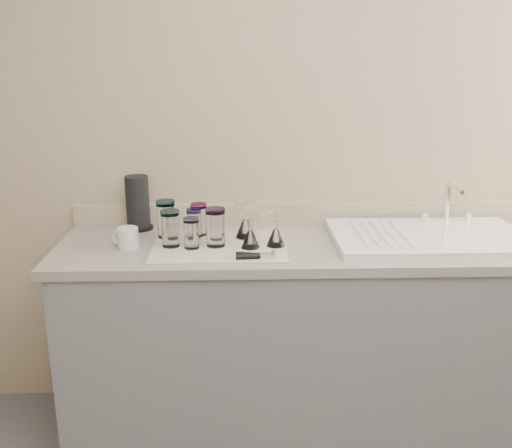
{
  "coord_description": "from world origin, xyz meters",
  "views": [
    {
      "loc": [
        -0.26,
        -1.09,
        1.66
      ],
      "look_at": [
        -0.19,
        1.15,
        1.0
      ],
      "focal_mm": 40.0,
      "sensor_mm": 36.0,
      "label": 1
    }
  ],
  "objects_px": {
    "sink_unit": "(429,237)",
    "white_mug": "(127,238)",
    "tumbler_blue": "(191,233)",
    "tumbler_extra": "(199,219)",
    "tumbler_purple": "(214,223)",
    "goblet_front_right": "(276,235)",
    "goblet_front_left": "(250,237)",
    "paper_towel_roll": "(138,203)",
    "tumbler_magenta": "(170,228)",
    "can_opener": "(256,256)",
    "tumbler_teal": "(166,219)",
    "goblet_back_left": "(246,225)",
    "tumbler_cyan": "(194,223)",
    "tumbler_lavender": "(216,227)"
  },
  "relations": [
    {
      "from": "tumbler_teal",
      "to": "tumbler_cyan",
      "type": "height_order",
      "value": "tumbler_teal"
    },
    {
      "from": "goblet_back_left",
      "to": "paper_towel_roll",
      "type": "xyz_separation_m",
      "value": [
        -0.49,
        0.17,
        0.06
      ]
    },
    {
      "from": "tumbler_lavender",
      "to": "sink_unit",
      "type": "bearing_deg",
      "value": 3.41
    },
    {
      "from": "sink_unit",
      "to": "goblet_front_left",
      "type": "distance_m",
      "value": 0.77
    },
    {
      "from": "tumbler_purple",
      "to": "white_mug",
      "type": "relative_size",
      "value": 1.01
    },
    {
      "from": "tumbler_lavender",
      "to": "goblet_front_left",
      "type": "bearing_deg",
      "value": -11.55
    },
    {
      "from": "sink_unit",
      "to": "tumbler_lavender",
      "type": "distance_m",
      "value": 0.91
    },
    {
      "from": "tumbler_magenta",
      "to": "tumbler_lavender",
      "type": "relative_size",
      "value": 0.95
    },
    {
      "from": "tumbler_cyan",
      "to": "white_mug",
      "type": "relative_size",
      "value": 0.99
    },
    {
      "from": "tumbler_teal",
      "to": "can_opener",
      "type": "xyz_separation_m",
      "value": [
        0.38,
        -0.29,
        -0.07
      ]
    },
    {
      "from": "sink_unit",
      "to": "white_mug",
      "type": "xyz_separation_m",
      "value": [
        -1.27,
        -0.05,
        0.02
      ]
    },
    {
      "from": "can_opener",
      "to": "tumbler_purple",
      "type": "bearing_deg",
      "value": 122.24
    },
    {
      "from": "tumbler_purple",
      "to": "goblet_front_right",
      "type": "relative_size",
      "value": 0.93
    },
    {
      "from": "tumbler_purple",
      "to": "goblet_front_left",
      "type": "distance_m",
      "value": 0.21
    },
    {
      "from": "tumbler_extra",
      "to": "sink_unit",
      "type": "bearing_deg",
      "value": -5.85
    },
    {
      "from": "tumbler_teal",
      "to": "tumbler_lavender",
      "type": "distance_m",
      "value": 0.25
    },
    {
      "from": "tumbler_lavender",
      "to": "goblet_front_right",
      "type": "height_order",
      "value": "tumbler_lavender"
    },
    {
      "from": "tumbler_lavender",
      "to": "goblet_back_left",
      "type": "xyz_separation_m",
      "value": [
        0.12,
        0.11,
        -0.03
      ]
    },
    {
      "from": "tumbler_cyan",
      "to": "goblet_back_left",
      "type": "distance_m",
      "value": 0.22
    },
    {
      "from": "goblet_front_right",
      "to": "paper_towel_roll",
      "type": "bearing_deg",
      "value": 154.77
    },
    {
      "from": "tumbler_teal",
      "to": "tumbler_purple",
      "type": "relative_size",
      "value": 1.25
    },
    {
      "from": "can_opener",
      "to": "white_mug",
      "type": "relative_size",
      "value": 1.22
    },
    {
      "from": "tumbler_extra",
      "to": "can_opener",
      "type": "bearing_deg",
      "value": -52.46
    },
    {
      "from": "tumbler_blue",
      "to": "goblet_front_right",
      "type": "bearing_deg",
      "value": 3.22
    },
    {
      "from": "tumbler_cyan",
      "to": "tumbler_extra",
      "type": "height_order",
      "value": "tumbler_extra"
    },
    {
      "from": "tumbler_blue",
      "to": "tumbler_extra",
      "type": "distance_m",
      "value": 0.18
    },
    {
      "from": "tumbler_teal",
      "to": "white_mug",
      "type": "relative_size",
      "value": 1.26
    },
    {
      "from": "goblet_front_right",
      "to": "tumbler_purple",
      "type": "bearing_deg",
      "value": 154.75
    },
    {
      "from": "tumbler_cyan",
      "to": "tumbler_extra",
      "type": "relative_size",
      "value": 0.91
    },
    {
      "from": "goblet_back_left",
      "to": "paper_towel_roll",
      "type": "distance_m",
      "value": 0.52
    },
    {
      "from": "tumbler_magenta",
      "to": "paper_towel_roll",
      "type": "bearing_deg",
      "value": 122.55
    },
    {
      "from": "tumbler_blue",
      "to": "tumbler_cyan",
      "type": "bearing_deg",
      "value": 89.94
    },
    {
      "from": "tumbler_lavender",
      "to": "paper_towel_roll",
      "type": "relative_size",
      "value": 0.65
    },
    {
      "from": "tumbler_lavender",
      "to": "goblet_front_right",
      "type": "relative_size",
      "value": 1.16
    },
    {
      "from": "can_opener",
      "to": "white_mug",
      "type": "distance_m",
      "value": 0.55
    },
    {
      "from": "sink_unit",
      "to": "goblet_front_right",
      "type": "xyz_separation_m",
      "value": [
        -0.66,
        -0.06,
        0.04
      ]
    },
    {
      "from": "sink_unit",
      "to": "tumbler_cyan",
      "type": "relative_size",
      "value": 6.44
    },
    {
      "from": "tumbler_magenta",
      "to": "tumbler_purple",
      "type": "bearing_deg",
      "value": 32.61
    },
    {
      "from": "sink_unit",
      "to": "tumbler_purple",
      "type": "distance_m",
      "value": 0.92
    },
    {
      "from": "tumbler_teal",
      "to": "can_opener",
      "type": "distance_m",
      "value": 0.48
    },
    {
      "from": "sink_unit",
      "to": "tumbler_teal",
      "type": "bearing_deg",
      "value": 176.22
    },
    {
      "from": "white_mug",
      "to": "sink_unit",
      "type": "bearing_deg",
      "value": 2.12
    },
    {
      "from": "tumbler_lavender",
      "to": "tumbler_extra",
      "type": "bearing_deg",
      "value": 116.84
    },
    {
      "from": "sink_unit",
      "to": "goblet_back_left",
      "type": "distance_m",
      "value": 0.79
    },
    {
      "from": "tumbler_magenta",
      "to": "paper_towel_roll",
      "type": "relative_size",
      "value": 0.62
    },
    {
      "from": "tumbler_cyan",
      "to": "tumbler_blue",
      "type": "bearing_deg",
      "value": -90.06
    },
    {
      "from": "tumbler_extra",
      "to": "can_opener",
      "type": "distance_m",
      "value": 0.4
    },
    {
      "from": "tumbler_teal",
      "to": "goblet_front_left",
      "type": "xyz_separation_m",
      "value": [
        0.36,
        -0.16,
        -0.04
      ]
    },
    {
      "from": "paper_towel_roll",
      "to": "goblet_front_left",
      "type": "bearing_deg",
      "value": -31.5
    },
    {
      "from": "tumbler_teal",
      "to": "tumbler_purple",
      "type": "distance_m",
      "value": 0.21
    }
  ]
}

